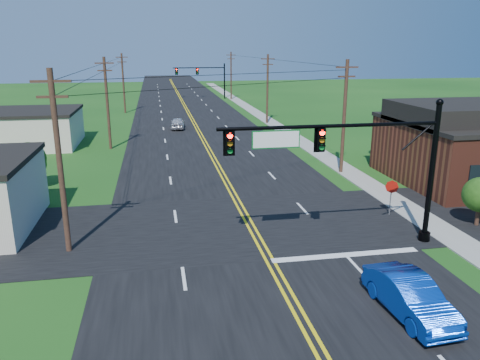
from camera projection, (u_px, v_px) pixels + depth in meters
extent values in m
plane|color=#154212|center=(315.00, 353.00, 15.71)|extent=(260.00, 260.00, 0.00)
cube|color=black|center=(193.00, 123.00, 63.01)|extent=(16.00, 220.00, 0.04)
cube|color=black|center=(247.00, 224.00, 27.06)|extent=(70.00, 10.00, 0.04)
cube|color=gray|center=(288.00, 133.00, 55.34)|extent=(2.00, 160.00, 0.08)
cylinder|color=black|center=(431.00, 175.00, 23.79)|extent=(0.28, 0.28, 7.20)
cylinder|color=black|center=(424.00, 236.00, 24.71)|extent=(0.60, 0.60, 0.50)
sphere|color=black|center=(440.00, 102.00, 22.78)|extent=(0.36, 0.36, 0.36)
cylinder|color=black|center=(332.00, 126.00, 22.11)|extent=(11.00, 0.18, 0.18)
cube|color=#05611D|center=(276.00, 139.00, 21.80)|extent=(2.30, 0.06, 0.85)
cylinder|color=black|center=(224.00, 80.00, 91.92)|extent=(0.28, 0.28, 7.20)
cylinder|color=black|center=(225.00, 97.00, 92.84)|extent=(0.60, 0.60, 0.50)
sphere|color=black|center=(224.00, 61.00, 90.91)|extent=(0.36, 0.36, 0.36)
cylinder|color=black|center=(199.00, 68.00, 90.41)|extent=(10.00, 0.18, 0.18)
cube|color=#05611D|center=(182.00, 71.00, 90.01)|extent=(2.30, 0.06, 0.85)
cube|color=beige|center=(17.00, 130.00, 47.95)|extent=(12.00, 9.00, 3.40)
cube|color=black|center=(14.00, 112.00, 47.44)|extent=(12.20, 9.20, 0.30)
cylinder|color=#312016|center=(60.00, 164.00, 22.31)|extent=(0.28, 0.28, 9.00)
cube|color=#312016|center=(51.00, 81.00, 21.24)|extent=(1.80, 0.12, 0.12)
cube|color=#312016|center=(52.00, 97.00, 21.43)|extent=(1.40, 0.12, 0.12)
cylinder|color=#312016|center=(107.00, 104.00, 45.96)|extent=(0.28, 0.28, 9.00)
cube|color=#312016|center=(104.00, 63.00, 44.89)|extent=(1.80, 0.12, 0.12)
cube|color=#312016|center=(105.00, 71.00, 45.09)|extent=(1.40, 0.12, 0.12)
cylinder|color=#312016|center=(123.00, 83.00, 71.51)|extent=(0.28, 0.28, 9.00)
cube|color=#312016|center=(122.00, 57.00, 70.44)|extent=(1.80, 0.12, 0.12)
cube|color=#312016|center=(122.00, 62.00, 70.63)|extent=(1.40, 0.12, 0.12)
cylinder|color=#312016|center=(344.00, 118.00, 36.97)|extent=(0.28, 0.28, 9.00)
cube|color=#312016|center=(347.00, 67.00, 35.89)|extent=(1.80, 0.12, 0.12)
cube|color=#312016|center=(347.00, 76.00, 36.09)|extent=(1.40, 0.12, 0.12)
cylinder|color=#312016|center=(267.00, 89.00, 61.57)|extent=(0.28, 0.28, 9.00)
cube|color=#312016|center=(268.00, 59.00, 60.50)|extent=(1.80, 0.12, 0.12)
cube|color=#312016|center=(268.00, 64.00, 60.69)|extent=(1.40, 0.12, 0.12)
cylinder|color=#312016|center=(231.00, 76.00, 89.95)|extent=(0.28, 0.28, 9.00)
cube|color=#312016|center=(231.00, 55.00, 88.88)|extent=(1.80, 0.12, 0.12)
cube|color=#312016|center=(231.00, 59.00, 89.08)|extent=(1.40, 0.12, 0.12)
cylinder|color=#312016|center=(389.00, 149.00, 42.79)|extent=(0.24, 0.24, 1.85)
sphere|color=#1B3F0F|center=(390.00, 131.00, 42.33)|extent=(3.00, 3.00, 3.00)
cylinder|color=#312016|center=(478.00, 215.00, 26.74)|extent=(0.24, 0.24, 1.32)
cylinder|color=#312016|center=(31.00, 178.00, 33.92)|extent=(0.24, 0.24, 1.54)
sphere|color=#1B3F0F|center=(29.00, 159.00, 33.53)|extent=(2.40, 2.40, 2.40)
imported|color=#0735A7|center=(410.00, 297.00, 17.75)|extent=(1.91, 4.70, 1.52)
imported|color=silver|center=(178.00, 123.00, 58.33)|extent=(2.00, 4.25, 1.41)
cylinder|color=slate|center=(391.00, 199.00, 28.30)|extent=(0.09, 0.09, 2.06)
cylinder|color=#9E1009|center=(392.00, 187.00, 28.06)|extent=(0.73, 0.35, 0.78)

